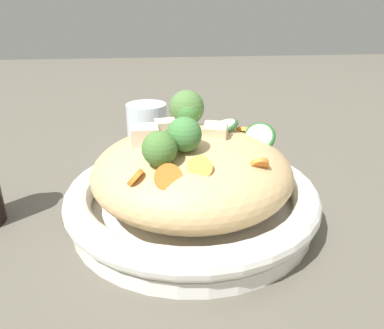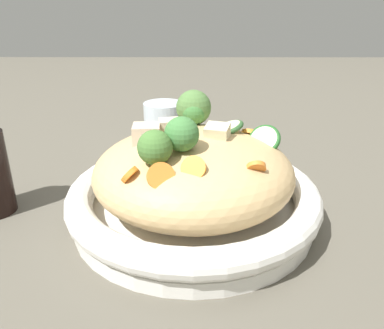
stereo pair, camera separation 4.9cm
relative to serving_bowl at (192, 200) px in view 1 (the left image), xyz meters
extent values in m
plane|color=#585347|center=(0.00, 0.00, -0.03)|extent=(3.00, 3.00, 0.00)
cylinder|color=white|center=(0.00, 0.00, -0.02)|extent=(0.31, 0.31, 0.02)
torus|color=white|center=(0.00, 0.00, 0.01)|extent=(0.33, 0.33, 0.03)
ellipsoid|color=tan|center=(0.00, 0.00, 0.04)|extent=(0.25, 0.25, 0.10)
torus|color=tan|center=(0.01, 0.00, 0.06)|extent=(0.09, 0.09, 0.02)
torus|color=tan|center=(-0.03, -0.04, 0.07)|extent=(0.08, 0.08, 0.02)
torus|color=#D6B179|center=(-0.03, -0.01, 0.06)|extent=(0.07, 0.07, 0.02)
torus|color=tan|center=(0.05, -0.02, 0.08)|extent=(0.06, 0.06, 0.02)
cone|color=#90AF75|center=(0.04, 0.06, 0.08)|extent=(0.02, 0.02, 0.02)
sphere|color=#4A7936|center=(0.04, 0.06, 0.10)|extent=(0.05, 0.05, 0.04)
cone|color=#93AF6C|center=(0.00, -0.06, 0.08)|extent=(0.02, 0.02, 0.02)
sphere|color=#43803C|center=(0.00, -0.06, 0.10)|extent=(0.05, 0.05, 0.03)
cone|color=#97AC72|center=(0.01, 0.04, 0.09)|extent=(0.03, 0.03, 0.01)
sphere|color=#437E3F|center=(0.01, 0.04, 0.11)|extent=(0.06, 0.06, 0.04)
cone|color=#9AAC70|center=(0.00, -0.07, 0.08)|extent=(0.03, 0.03, 0.02)
sphere|color=#50793D|center=(0.00, -0.07, 0.11)|extent=(0.07, 0.07, 0.05)
cylinder|color=orange|center=(0.00, 0.08, 0.08)|extent=(0.03, 0.03, 0.02)
cylinder|color=orange|center=(0.03, 0.09, 0.08)|extent=(0.04, 0.03, 0.03)
cylinder|color=orange|center=(0.07, 0.08, 0.07)|extent=(0.02, 0.03, 0.02)
cylinder|color=orange|center=(-0.07, 0.07, 0.08)|extent=(0.02, 0.02, 0.02)
cylinder|color=orange|center=(-0.08, -0.04, 0.08)|extent=(0.03, 0.03, 0.02)
cylinder|color=beige|center=(-0.09, -0.02, 0.08)|extent=(0.04, 0.04, 0.03)
torus|color=#235B24|center=(-0.09, -0.02, 0.08)|extent=(0.05, 0.05, 0.04)
cylinder|color=beige|center=(0.02, 0.01, 0.09)|extent=(0.04, 0.04, 0.02)
torus|color=#305D22|center=(0.02, 0.01, 0.09)|extent=(0.05, 0.05, 0.02)
cylinder|color=beige|center=(-0.04, -0.04, 0.09)|extent=(0.04, 0.04, 0.02)
torus|color=#2B5329|center=(-0.04, -0.04, 0.09)|extent=(0.04, 0.04, 0.02)
cube|color=beige|center=(-0.03, 0.00, 0.09)|extent=(0.04, 0.04, 0.02)
cube|color=beige|center=(0.03, -0.02, 0.09)|extent=(0.03, 0.03, 0.02)
cube|color=beige|center=(0.06, 0.00, 0.09)|extent=(0.03, 0.04, 0.03)
cylinder|color=silver|center=(0.06, -0.29, 0.01)|extent=(0.08, 0.08, 0.08)
camera|label=1|loc=(0.05, 0.45, 0.25)|focal=36.38mm
camera|label=2|loc=(0.00, 0.45, 0.25)|focal=36.38mm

